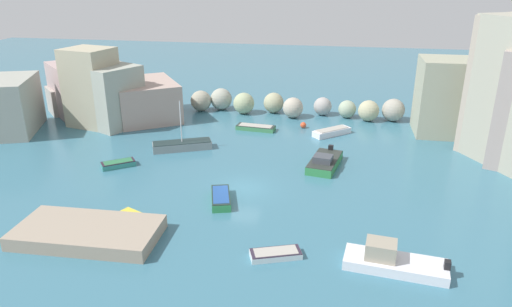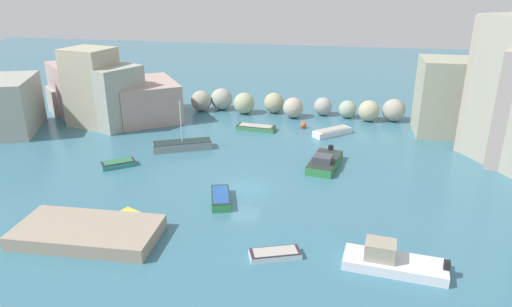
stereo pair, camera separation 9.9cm
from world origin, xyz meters
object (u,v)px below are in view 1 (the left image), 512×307
object	(u,v)px
moored_boat_0	(392,261)
moored_boat_3	(136,221)
moored_boat_5	(324,162)
moored_boat_4	(256,128)
stone_dock	(88,232)
moored_boat_8	(332,132)
channel_buoy	(303,125)
moored_boat_2	(221,198)
moored_boat_1	(182,145)
moored_boat_6	(118,164)
moored_boat_7	(276,254)

from	to	relation	value
moored_boat_0	moored_boat_3	bearing A→B (deg)	-0.18
moored_boat_5	moored_boat_4	bearing A→B (deg)	-128.65
stone_dock	moored_boat_8	distance (m)	28.77
channel_buoy	moored_boat_5	distance (m)	11.35
moored_boat_0	moored_boat_2	distance (m)	13.92
moored_boat_1	moored_boat_2	size ratio (longest dim) A/B	1.53
stone_dock	moored_boat_8	bearing A→B (deg)	57.95
moored_boat_5	moored_boat_8	bearing A→B (deg)	-171.94
moored_boat_5	moored_boat_6	distance (m)	18.80
moored_boat_7	moored_boat_4	bearing A→B (deg)	-96.84
moored_boat_1	moored_boat_5	size ratio (longest dim) A/B	1.07
moored_boat_7	moored_boat_8	world-z (taller)	moored_boat_8
moored_boat_0	moored_boat_2	bearing A→B (deg)	-21.48
moored_boat_6	moored_boat_7	world-z (taller)	moored_boat_6
channel_buoy	moored_boat_3	size ratio (longest dim) A/B	0.18
moored_boat_5	moored_boat_6	world-z (taller)	moored_boat_5
moored_boat_5	moored_boat_8	size ratio (longest dim) A/B	1.32
channel_buoy	moored_boat_5	xyz separation A→B (m)	(2.90, -10.98, 0.14)
moored_boat_7	moored_boat_2	bearing A→B (deg)	-72.08
moored_boat_0	moored_boat_1	world-z (taller)	moored_boat_1
stone_dock	moored_boat_6	bearing A→B (deg)	106.79
channel_buoy	moored_boat_5	world-z (taller)	moored_boat_5
moored_boat_1	moored_boat_2	xyz separation A→B (m)	(6.66, -10.39, -0.09)
channel_buoy	moored_boat_8	world-z (taller)	moored_boat_8
channel_buoy	moored_boat_4	xyz separation A→B (m)	(-5.19, -1.67, -0.06)
moored_boat_0	stone_dock	bearing A→B (deg)	7.41
channel_buoy	moored_boat_0	distance (m)	27.16
moored_boat_1	moored_boat_4	bearing A→B (deg)	26.13
moored_boat_6	moored_boat_8	bearing A→B (deg)	176.31
moored_boat_8	moored_boat_0	bearing A→B (deg)	-121.84
moored_boat_1	moored_boat_6	world-z (taller)	moored_boat_1
moored_boat_8	moored_boat_4	bearing A→B (deg)	136.64
moored_boat_3	moored_boat_8	world-z (taller)	moored_boat_8
moored_boat_0	moored_boat_5	world-z (taller)	moored_boat_0
moored_boat_6	moored_boat_7	xyz separation A→B (m)	(16.20, -11.79, -0.04)
moored_boat_1	moored_boat_2	world-z (taller)	moored_boat_1
moored_boat_4	moored_boat_7	bearing A→B (deg)	-70.70
moored_boat_5	moored_boat_0	bearing A→B (deg)	27.70
moored_boat_1	moored_boat_7	xyz separation A→B (m)	(11.90, -17.09, -0.20)
channel_buoy	moored_boat_7	distance (m)	26.16
moored_boat_3	moored_boat_5	size ratio (longest dim) A/B	0.70
moored_boat_1	moored_boat_7	bearing A→B (deg)	-79.46
channel_buoy	moored_boat_7	size ratio (longest dim) A/B	0.20
moored_boat_3	moored_boat_8	bearing A→B (deg)	-94.85
stone_dock	moored_boat_5	distance (m)	21.34
channel_buoy	moored_boat_6	bearing A→B (deg)	-137.34
moored_boat_0	moored_boat_7	world-z (taller)	moored_boat_0
stone_dock	moored_boat_2	bearing A→B (deg)	42.69
stone_dock	moored_boat_6	distance (m)	12.42
channel_buoy	moored_boat_0	bearing A→B (deg)	-73.72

